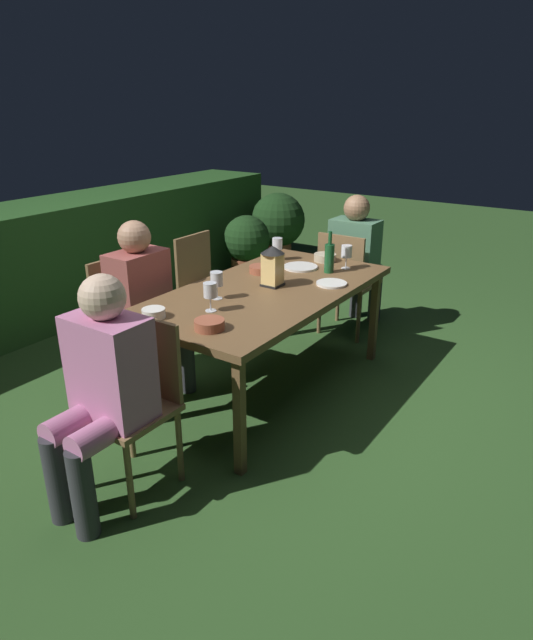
# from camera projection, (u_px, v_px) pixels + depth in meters

# --- Properties ---
(ground_plane) EXTENTS (16.00, 16.00, 0.00)m
(ground_plane) POSITION_uv_depth(u_px,v_px,m) (266.00, 388.00, 3.81)
(ground_plane) COLOR #2D5123
(dining_table) EXTENTS (1.82, 0.94, 0.73)m
(dining_table) POSITION_uv_depth(u_px,v_px,m) (266.00, 296.00, 3.56)
(dining_table) COLOR brown
(dining_table) RESTS_ON ground
(chair_head_far) EXTENTS (0.40, 0.42, 0.87)m
(chair_head_far) POSITION_uv_depth(u_px,v_px,m) (346.00, 279.00, 4.52)
(chair_head_far) COLOR brown
(chair_head_far) RESTS_ON ground
(person_in_green) EXTENTS (0.48, 0.38, 1.15)m
(person_in_green) POSITION_uv_depth(u_px,v_px,m) (357.00, 256.00, 4.61)
(person_in_green) COLOR #4C7A5B
(person_in_green) RESTS_ON ground
(chair_side_right_a) EXTENTS (0.42, 0.40, 0.87)m
(chair_side_right_a) POSITION_uv_depth(u_px,v_px,m) (128.00, 315.00, 3.76)
(chair_side_right_a) COLOR brown
(chair_side_right_a) RESTS_ON ground
(person_in_rust) EXTENTS (0.38, 0.47, 1.15)m
(person_in_rust) POSITION_uv_depth(u_px,v_px,m) (147.00, 300.00, 3.60)
(person_in_rust) COLOR #9E4C47
(person_in_rust) RESTS_ON ground
(chair_side_right_b) EXTENTS (0.42, 0.40, 0.87)m
(chair_side_right_b) POSITION_uv_depth(u_px,v_px,m) (205.00, 284.00, 4.39)
(chair_side_right_b) COLOR brown
(chair_side_right_b) RESTS_ON ground
(chair_head_near) EXTENTS (0.40, 0.42, 0.87)m
(chair_head_near) POSITION_uv_depth(u_px,v_px,m) (136.00, 396.00, 2.73)
(chair_head_near) COLOR brown
(chair_head_near) RESTS_ON ground
(person_in_pink) EXTENTS (0.48, 0.38, 1.15)m
(person_in_pink) POSITION_uv_depth(u_px,v_px,m) (101.00, 385.00, 2.53)
(person_in_pink) COLOR #C675A3
(person_in_pink) RESTS_ON ground
(lantern_centerpiece) EXTENTS (0.15, 0.15, 0.27)m
(lantern_centerpiece) POSITION_uv_depth(u_px,v_px,m) (273.00, 264.00, 3.54)
(lantern_centerpiece) COLOR black
(lantern_centerpiece) RESTS_ON dining_table
(green_bottle_on_table) EXTENTS (0.07, 0.07, 0.29)m
(green_bottle_on_table) POSITION_uv_depth(u_px,v_px,m) (329.00, 257.00, 3.83)
(green_bottle_on_table) COLOR #195128
(green_bottle_on_table) RESTS_ON dining_table
(wine_glass_a) EXTENTS (0.08, 0.08, 0.17)m
(wine_glass_a) POSITION_uv_depth(u_px,v_px,m) (277.00, 245.00, 4.12)
(wine_glass_a) COLOR silver
(wine_glass_a) RESTS_ON dining_table
(wine_glass_b) EXTENTS (0.08, 0.08, 0.17)m
(wine_glass_b) POSITION_uv_depth(u_px,v_px,m) (217.00, 280.00, 3.31)
(wine_glass_b) COLOR silver
(wine_glass_b) RESTS_ON dining_table
(wine_glass_c) EXTENTS (0.08, 0.08, 0.17)m
(wine_glass_c) POSITION_uv_depth(u_px,v_px,m) (210.00, 292.00, 3.12)
(wine_glass_c) COLOR silver
(wine_glass_c) RESTS_ON dining_table
(wine_glass_d) EXTENTS (0.08, 0.08, 0.17)m
(wine_glass_d) POSITION_uv_depth(u_px,v_px,m) (347.00, 252.00, 3.91)
(wine_glass_d) COLOR silver
(wine_glass_d) RESTS_ON dining_table
(plate_a) EXTENTS (0.20, 0.20, 0.01)m
(plate_a) POSITION_uv_depth(u_px,v_px,m) (332.00, 284.00, 3.61)
(plate_a) COLOR white
(plate_a) RESTS_ON dining_table
(plate_b) EXTENTS (0.25, 0.25, 0.01)m
(plate_b) POSITION_uv_depth(u_px,v_px,m) (300.00, 267.00, 3.96)
(plate_b) COLOR silver
(plate_b) RESTS_ON dining_table
(bowl_olives) EXTENTS (0.17, 0.17, 0.05)m
(bowl_olives) POSITION_uv_depth(u_px,v_px,m) (261.00, 269.00, 3.85)
(bowl_olives) COLOR #9E5138
(bowl_olives) RESTS_ON dining_table
(bowl_bread) EXTENTS (0.16, 0.16, 0.05)m
(bowl_bread) POSITION_uv_depth(u_px,v_px,m) (209.00, 324.00, 2.90)
(bowl_bread) COLOR #9E5138
(bowl_bread) RESTS_ON dining_table
(bowl_salad) EXTENTS (0.13, 0.13, 0.05)m
(bowl_salad) POSITION_uv_depth(u_px,v_px,m) (154.00, 313.00, 3.06)
(bowl_salad) COLOR silver
(bowl_salad) RESTS_ON dining_table
(bowl_dip) EXTENTS (0.17, 0.17, 0.05)m
(bowl_dip) POSITION_uv_depth(u_px,v_px,m) (325.00, 257.00, 4.13)
(bowl_dip) COLOR #BCAD8E
(bowl_dip) RESTS_ON dining_table
(hedge_backdrop) EXTENTS (5.68, 0.75, 1.02)m
(hedge_backdrop) POSITION_uv_depth(u_px,v_px,m) (43.00, 264.00, 4.85)
(hedge_backdrop) COLOR #234C1E
(hedge_backdrop) RESTS_ON ground
(potted_plant_by_hedge) EXTENTS (0.50, 0.50, 0.71)m
(potted_plant_by_hedge) POSITION_uv_depth(u_px,v_px,m) (247.00, 244.00, 5.96)
(potted_plant_by_hedge) COLOR brown
(potted_plant_by_hedge) RESTS_ON ground
(potted_plant_corner) EXTENTS (0.62, 0.62, 0.86)m
(potted_plant_corner) POSITION_uv_depth(u_px,v_px,m) (278.00, 224.00, 6.40)
(potted_plant_corner) COLOR brown
(potted_plant_corner) RESTS_ON ground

